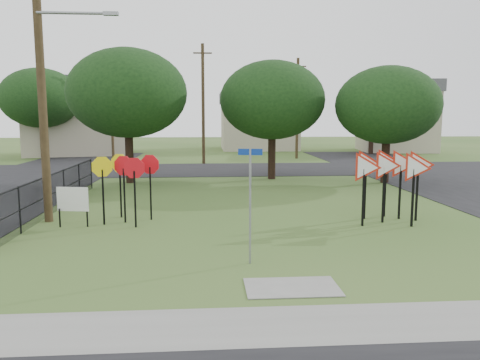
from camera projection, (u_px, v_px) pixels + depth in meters
name	position (u px, v px, depth m)	size (l,w,h in m)	color
ground	(275.00, 255.00, 12.38)	(140.00, 140.00, 0.00)	#375720
sidewalk	(311.00, 324.00, 8.22)	(30.00, 1.60, 0.02)	gray
planting_strip	(328.00, 360.00, 7.04)	(30.00, 0.80, 0.02)	#375720
street_far	(233.00, 169.00, 32.14)	(60.00, 8.00, 0.02)	black
curb_pad	(292.00, 287.00, 10.00)	(2.00, 1.20, 0.02)	gray
street_name_sign	(250.00, 198.00, 11.44)	(0.58, 0.14, 2.86)	gray
stop_sign_cluster	(126.00, 172.00, 15.96)	(2.19, 1.77, 2.33)	black
yield_sign_cluster	(391.00, 169.00, 16.08)	(3.20, 2.22, 2.53)	black
info_board	(73.00, 200.00, 15.37)	(1.06, 0.22, 1.34)	black
utility_pole_main	(42.00, 69.00, 15.59)	(3.55, 0.33, 10.00)	#45351F
far_pole_a	(203.00, 103.00, 35.32)	(1.40, 0.24, 9.00)	#45351F
far_pole_b	(297.00, 108.00, 39.88)	(1.40, 0.24, 8.50)	#45351F
far_pole_c	(111.00, 105.00, 40.68)	(1.40, 0.24, 9.00)	#45351F
fence_run	(55.00, 191.00, 17.90)	(0.05, 11.55, 1.50)	black
house_left	(78.00, 116.00, 44.47)	(10.58, 8.88, 7.20)	#B4AA90
house_mid	(258.00, 121.00, 51.76)	(8.40, 8.40, 6.20)	#B4AA90
house_right	(396.00, 116.00, 48.74)	(8.30, 8.30, 7.20)	#B4AA90
tree_near_left	(127.00, 93.00, 25.12)	(6.40, 6.40, 7.27)	black
tree_near_mid	(272.00, 100.00, 26.72)	(6.00, 6.00, 6.80)	black
tree_near_right	(388.00, 105.00, 25.22)	(5.60, 5.60, 6.33)	black
tree_far_left	(40.00, 98.00, 40.17)	(6.80, 6.80, 7.73)	black
tree_far_right	(372.00, 106.00, 44.38)	(6.00, 6.00, 6.80)	black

